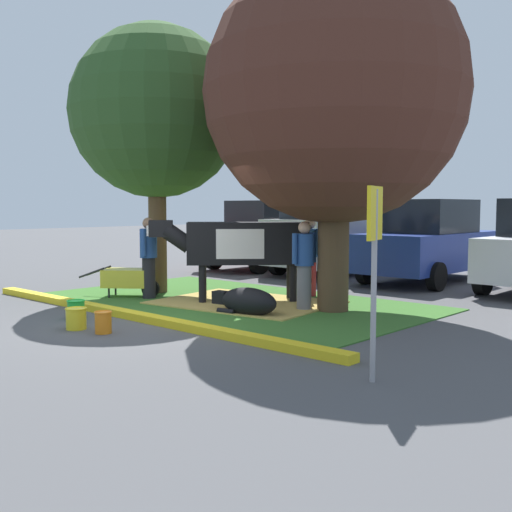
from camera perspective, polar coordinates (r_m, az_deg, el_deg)
The scene contains 19 objects.
ground_plane at distance 10.08m, azimuth -10.08°, elevation -6.06°, with size 80.00×80.00×0.00m, color #4C4C4F.
grass_island at distance 11.99m, azimuth -2.27°, elevation -4.24°, with size 7.60×4.44×0.02m, color #386B28.
curb_yellow at distance 10.46m, azimuth -11.51°, elevation -5.36°, with size 8.80×0.24×0.12m, color yellow.
hay_bedding at distance 11.74m, azimuth -0.99°, elevation -4.35°, with size 3.20×2.40×0.04m, color tan.
shade_tree_left at distance 13.43m, azimuth -9.23°, elevation 12.95°, with size 3.61×3.61×5.64m.
shade_tree_right at distance 11.04m, azimuth 7.31°, elevation 14.75°, with size 4.56×4.56×6.10m.
cow_holstein at distance 11.86m, azimuth -1.34°, elevation 1.14°, with size 2.44×2.52×1.59m.
calf_lying at distance 10.51m, azimuth -0.84°, elevation -4.23°, with size 1.32×0.60×0.48m.
person_handler at distance 12.64m, azimuth 5.02°, elevation 0.13°, with size 0.53×0.34×1.62m.
person_visitor_near at distance 10.88m, azimuth 4.49°, elevation -0.67°, with size 0.34×0.52×1.60m.
person_visitor_far at distance 12.47m, azimuth -9.91°, elevation 0.05°, with size 0.34×0.48×1.63m.
wheelbarrow at distance 12.83m, azimuth -11.80°, elevation -2.05°, with size 1.44×1.27×0.63m.
parking_sign at distance 6.52m, azimuth 10.90°, elevation 1.03°, with size 0.16×0.43×2.06m.
bucket_green at distance 10.56m, azimuth -16.32°, elevation -4.76°, with size 0.30×0.30×0.32m.
bucket_yellow at distance 9.74m, azimuth -16.31°, elevation -5.53°, with size 0.33×0.33×0.33m.
bucket_orange at distance 9.33m, azimuth -13.96°, elevation -5.93°, with size 0.26×0.26×0.33m.
sedan_red at distance 18.49m, azimuth 1.19°, elevation 1.93°, with size 2.03×4.41×2.02m.
suv_dark_grey at distance 17.17m, azimuth 7.73°, elevation 2.63°, with size 2.13×4.61×2.52m.
sedan_blue at distance 15.67m, azimuth 15.76°, elevation 1.27°, with size 2.03×4.41×2.02m.
Camera 1 is at (7.90, -5.99, 1.86)m, focal length 43.23 mm.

